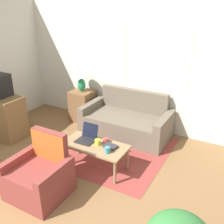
{
  "coord_description": "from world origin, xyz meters",
  "views": [
    {
      "loc": [
        2.13,
        -1.02,
        2.54
      ],
      "look_at": [
        0.12,
        2.61,
        0.75
      ],
      "focal_mm": 42.0,
      "sensor_mm": 36.0,
      "label": 1
    }
  ],
  "objects_px": {
    "couch": "(127,122)",
    "cup_navy": "(98,142)",
    "coffee_table": "(95,147)",
    "table_lamp": "(81,75)",
    "book_red": "(110,146)",
    "cup_yellow": "(107,150)",
    "laptop": "(87,137)",
    "armchair": "(41,177)",
    "cup_white": "(106,140)"
  },
  "relations": [
    {
      "from": "couch",
      "to": "cup_navy",
      "type": "xyz_separation_m",
      "value": [
        0.11,
        -1.3,
        0.21
      ]
    },
    {
      "from": "couch",
      "to": "coffee_table",
      "type": "bearing_deg",
      "value": -87.04
    },
    {
      "from": "table_lamp",
      "to": "book_red",
      "type": "relative_size",
      "value": 2.22
    },
    {
      "from": "cup_yellow",
      "to": "table_lamp",
      "type": "bearing_deg",
      "value": 134.75
    },
    {
      "from": "couch",
      "to": "laptop",
      "type": "bearing_deg",
      "value": -95.51
    },
    {
      "from": "armchair",
      "to": "table_lamp",
      "type": "relative_size",
      "value": 1.68
    },
    {
      "from": "laptop",
      "to": "couch",
      "type": "bearing_deg",
      "value": 84.49
    },
    {
      "from": "armchair",
      "to": "laptop",
      "type": "xyz_separation_m",
      "value": [
        0.15,
        0.95,
        0.22
      ]
    },
    {
      "from": "coffee_table",
      "to": "cup_navy",
      "type": "relative_size",
      "value": 10.69
    },
    {
      "from": "cup_navy",
      "to": "coffee_table",
      "type": "bearing_deg",
      "value": -151.99
    },
    {
      "from": "coffee_table",
      "to": "cup_yellow",
      "type": "relative_size",
      "value": 10.81
    },
    {
      "from": "cup_navy",
      "to": "cup_white",
      "type": "distance_m",
      "value": 0.15
    },
    {
      "from": "table_lamp",
      "to": "coffee_table",
      "type": "xyz_separation_m",
      "value": [
        1.24,
        -1.44,
        -0.68
      ]
    },
    {
      "from": "armchair",
      "to": "cup_white",
      "type": "distance_m",
      "value": 1.14
    },
    {
      "from": "couch",
      "to": "cup_yellow",
      "type": "xyz_separation_m",
      "value": [
        0.36,
        -1.43,
        0.22
      ]
    },
    {
      "from": "couch",
      "to": "cup_yellow",
      "type": "height_order",
      "value": "couch"
    },
    {
      "from": "armchair",
      "to": "book_red",
      "type": "relative_size",
      "value": 3.71
    },
    {
      "from": "book_red",
      "to": "cup_yellow",
      "type": "bearing_deg",
      "value": -76.08
    },
    {
      "from": "cup_yellow",
      "to": "book_red",
      "type": "height_order",
      "value": "cup_yellow"
    },
    {
      "from": "table_lamp",
      "to": "coffee_table",
      "type": "relative_size",
      "value": 0.49
    },
    {
      "from": "cup_navy",
      "to": "cup_yellow",
      "type": "relative_size",
      "value": 1.01
    },
    {
      "from": "armchair",
      "to": "cup_navy",
      "type": "xyz_separation_m",
      "value": [
        0.38,
        0.9,
        0.2
      ]
    },
    {
      "from": "laptop",
      "to": "book_red",
      "type": "bearing_deg",
      "value": -2.19
    },
    {
      "from": "couch",
      "to": "book_red",
      "type": "xyz_separation_m",
      "value": [
        0.32,
        -1.27,
        0.19
      ]
    },
    {
      "from": "cup_white",
      "to": "cup_navy",
      "type": "bearing_deg",
      "value": -118.98
    },
    {
      "from": "table_lamp",
      "to": "laptop",
      "type": "height_order",
      "value": "table_lamp"
    },
    {
      "from": "cup_navy",
      "to": "cup_yellow",
      "type": "distance_m",
      "value": 0.28
    },
    {
      "from": "coffee_table",
      "to": "cup_navy",
      "type": "xyz_separation_m",
      "value": [
        0.04,
        0.02,
        0.09
      ]
    },
    {
      "from": "couch",
      "to": "cup_navy",
      "type": "relative_size",
      "value": 17.5
    },
    {
      "from": "coffee_table",
      "to": "cup_yellow",
      "type": "height_order",
      "value": "cup_yellow"
    },
    {
      "from": "book_red",
      "to": "coffee_table",
      "type": "bearing_deg",
      "value": -168.08
    },
    {
      "from": "laptop",
      "to": "cup_navy",
      "type": "distance_m",
      "value": 0.24
    },
    {
      "from": "cup_navy",
      "to": "laptop",
      "type": "bearing_deg",
      "value": 168.52
    },
    {
      "from": "table_lamp",
      "to": "cup_navy",
      "type": "distance_m",
      "value": 2.0
    },
    {
      "from": "coffee_table",
      "to": "book_red",
      "type": "xyz_separation_m",
      "value": [
        0.25,
        0.05,
        0.07
      ]
    },
    {
      "from": "couch",
      "to": "coffee_table",
      "type": "height_order",
      "value": "couch"
    },
    {
      "from": "armchair",
      "to": "cup_white",
      "type": "relative_size",
      "value": 9.72
    },
    {
      "from": "armchair",
      "to": "cup_yellow",
      "type": "xyz_separation_m",
      "value": [
        0.63,
        0.76,
        0.21
      ]
    },
    {
      "from": "coffee_table",
      "to": "book_red",
      "type": "relative_size",
      "value": 4.48
    },
    {
      "from": "table_lamp",
      "to": "cup_navy",
      "type": "bearing_deg",
      "value": -47.76
    },
    {
      "from": "table_lamp",
      "to": "cup_yellow",
      "type": "distance_m",
      "value": 2.26
    },
    {
      "from": "cup_yellow",
      "to": "armchair",
      "type": "bearing_deg",
      "value": -129.65
    },
    {
      "from": "couch",
      "to": "laptop",
      "type": "relative_size",
      "value": 5.63
    },
    {
      "from": "armchair",
      "to": "cup_navy",
      "type": "relative_size",
      "value": 8.86
    },
    {
      "from": "armchair",
      "to": "couch",
      "type": "bearing_deg",
      "value": 82.98
    },
    {
      "from": "armchair",
      "to": "cup_yellow",
      "type": "distance_m",
      "value": 1.01
    },
    {
      "from": "coffee_table",
      "to": "book_red",
      "type": "height_order",
      "value": "book_red"
    },
    {
      "from": "armchair",
      "to": "cup_navy",
      "type": "height_order",
      "value": "armchair"
    },
    {
      "from": "table_lamp",
      "to": "book_red",
      "type": "xyz_separation_m",
      "value": [
        1.49,
        -1.38,
        -0.61
      ]
    },
    {
      "from": "book_red",
      "to": "cup_navy",
      "type": "bearing_deg",
      "value": -171.8
    }
  ]
}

